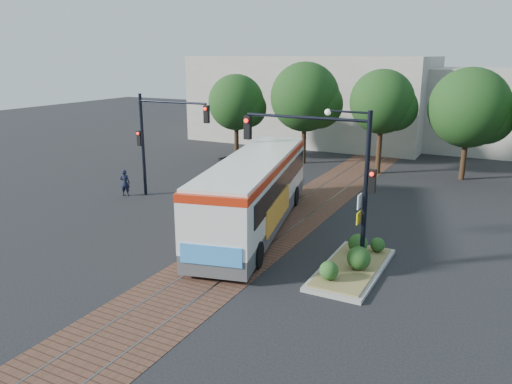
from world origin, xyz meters
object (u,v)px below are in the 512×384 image
(officer, at_px, (125,183))
(parked_car, at_px, (252,170))
(signal_pole_main, at_px, (335,163))
(signal_pole_left, at_px, (157,132))
(traffic_island, at_px, (354,262))
(city_bus, at_px, (255,189))

(officer, distance_m, parked_car, 8.53)
(signal_pole_main, height_order, signal_pole_left, signal_pole_main)
(signal_pole_main, bearing_deg, parked_car, 130.38)
(signal_pole_main, xyz_separation_m, signal_pole_left, (-12.23, 4.80, -0.29))
(signal_pole_main, bearing_deg, traffic_island, -5.36)
(city_bus, distance_m, traffic_island, 6.57)
(city_bus, relative_size, traffic_island, 2.54)
(signal_pole_main, distance_m, signal_pole_left, 13.14)
(signal_pole_left, distance_m, parked_car, 7.59)
(signal_pole_main, xyz_separation_m, officer, (-14.27, 4.07, -3.37))
(city_bus, height_order, signal_pole_main, signal_pole_main)
(signal_pole_left, bearing_deg, signal_pole_main, -21.45)
(signal_pole_left, distance_m, officer, 3.77)
(traffic_island, xyz_separation_m, signal_pole_left, (-13.19, 4.89, 3.54))
(city_bus, relative_size, parked_car, 2.84)
(city_bus, xyz_separation_m, signal_pole_main, (4.80, -2.63, 2.23))
(parked_car, bearing_deg, officer, 154.30)
(signal_pole_left, bearing_deg, officer, -160.15)
(city_bus, distance_m, signal_pole_main, 5.91)
(signal_pole_left, bearing_deg, city_bus, -16.29)
(traffic_island, relative_size, officer, 3.30)
(officer, height_order, parked_car, officer)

